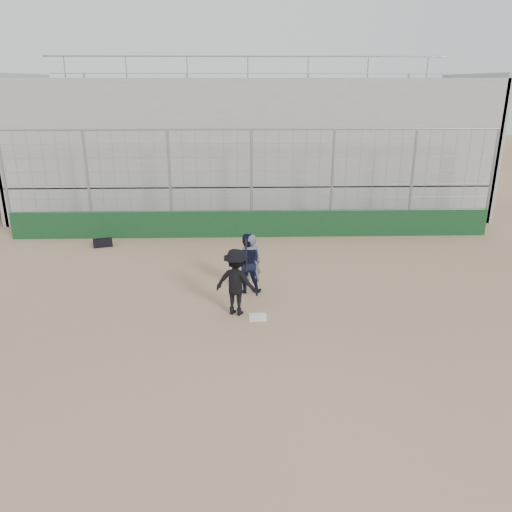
{
  "coord_description": "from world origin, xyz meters",
  "views": [
    {
      "loc": [
        -0.38,
        -11.31,
        5.58
      ],
      "look_at": [
        0.0,
        1.4,
        1.15
      ],
      "focal_mm": 35.0,
      "sensor_mm": 36.0,
      "label": 1
    }
  ],
  "objects_px": {
    "catcher_crouched": "(247,273)",
    "batter_at_plate": "(236,282)",
    "equipment_bag": "(103,243)",
    "umpire": "(250,266)"
  },
  "relations": [
    {
      "from": "umpire",
      "to": "equipment_bag",
      "type": "bearing_deg",
      "value": -52.98
    },
    {
      "from": "batter_at_plate",
      "to": "equipment_bag",
      "type": "distance_m",
      "value": 7.46
    },
    {
      "from": "umpire",
      "to": "batter_at_plate",
      "type": "bearing_deg",
      "value": 61.15
    },
    {
      "from": "batter_at_plate",
      "to": "equipment_bag",
      "type": "bearing_deg",
      "value": 130.72
    },
    {
      "from": "batter_at_plate",
      "to": "catcher_crouched",
      "type": "relative_size",
      "value": 1.62
    },
    {
      "from": "batter_at_plate",
      "to": "catcher_crouched",
      "type": "xyz_separation_m",
      "value": [
        0.28,
        1.36,
        -0.29
      ]
    },
    {
      "from": "catcher_crouched",
      "to": "umpire",
      "type": "distance_m",
      "value": 0.21
    },
    {
      "from": "umpire",
      "to": "catcher_crouched",
      "type": "bearing_deg",
      "value": -1.28
    },
    {
      "from": "catcher_crouched",
      "to": "equipment_bag",
      "type": "xyz_separation_m",
      "value": [
        -5.12,
        4.27,
        -0.43
      ]
    },
    {
      "from": "catcher_crouched",
      "to": "batter_at_plate",
      "type": "bearing_deg",
      "value": -101.57
    }
  ]
}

